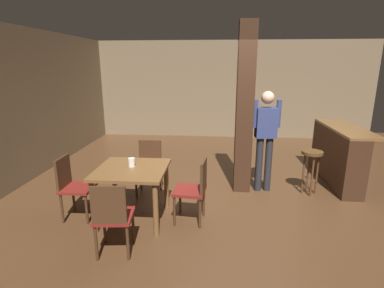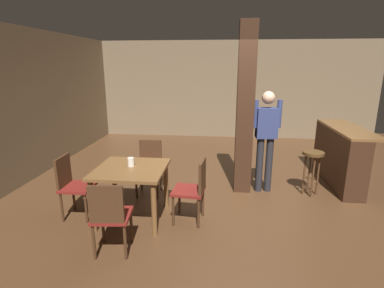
% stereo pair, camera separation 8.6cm
% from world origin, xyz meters
% --- Properties ---
extents(ground_plane, '(10.80, 10.80, 0.00)m').
position_xyz_m(ground_plane, '(0.00, 0.00, 0.00)').
color(ground_plane, '#4C301C').
extents(wall_back, '(8.00, 0.10, 2.80)m').
position_xyz_m(wall_back, '(0.00, 4.50, 1.40)').
color(wall_back, '#756047').
rests_on(wall_back, ground_plane).
extents(pillar, '(0.28, 0.28, 2.80)m').
position_xyz_m(pillar, '(0.00, 0.49, 1.40)').
color(pillar, '#382114').
rests_on(pillar, ground_plane).
extents(dining_table, '(0.95, 0.95, 0.76)m').
position_xyz_m(dining_table, '(-1.60, -0.69, 0.63)').
color(dining_table, brown).
rests_on(dining_table, ground_plane).
extents(chair_north, '(0.43, 0.43, 0.89)m').
position_xyz_m(chair_north, '(-1.57, 0.20, 0.51)').
color(chair_north, maroon).
rests_on(chair_north, ground_plane).
extents(chair_east, '(0.46, 0.46, 0.89)m').
position_xyz_m(chair_east, '(-0.73, -0.69, 0.51)').
color(chair_east, maroon).
rests_on(chair_east, ground_plane).
extents(chair_south, '(0.46, 0.46, 0.89)m').
position_xyz_m(chair_south, '(-1.59, -1.54, 0.51)').
color(chair_south, maroon).
rests_on(chair_south, ground_plane).
extents(chair_west, '(0.43, 0.43, 0.89)m').
position_xyz_m(chair_west, '(-2.46, -0.72, 0.51)').
color(chair_west, maroon).
rests_on(chair_west, ground_plane).
extents(napkin_cup, '(0.09, 0.09, 0.12)m').
position_xyz_m(napkin_cup, '(-1.62, -0.63, 0.82)').
color(napkin_cup, silver).
rests_on(napkin_cup, dining_table).
extents(standing_person, '(0.47, 0.23, 1.72)m').
position_xyz_m(standing_person, '(0.36, 0.48, 1.00)').
color(standing_person, navy).
rests_on(standing_person, ground_plane).
extents(bar_counter, '(0.56, 1.73, 1.04)m').
position_xyz_m(bar_counter, '(1.76, 0.99, 0.53)').
color(bar_counter, brown).
rests_on(bar_counter, ground_plane).
extents(bar_stool_near, '(0.34, 0.34, 0.75)m').
position_xyz_m(bar_stool_near, '(1.13, 0.41, 0.56)').
color(bar_stool_near, '#4C3319').
rests_on(bar_stool_near, ground_plane).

